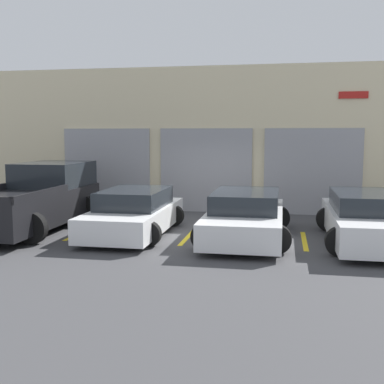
% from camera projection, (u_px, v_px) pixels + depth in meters
% --- Properties ---
extents(ground_plane, '(28.00, 28.00, 0.00)m').
position_uv_depth(ground_plane, '(196.00, 228.00, 13.53)').
color(ground_plane, '#3D3D3F').
extents(shophouse_building, '(16.39, 0.68, 4.90)m').
position_uv_depth(shophouse_building, '(213.00, 141.00, 16.45)').
color(shophouse_building, beige).
rests_on(shophouse_building, ground).
extents(pickup_truck, '(2.52, 5.09, 1.79)m').
position_uv_depth(pickup_truck, '(37.00, 199.00, 13.49)').
color(pickup_truck, black).
rests_on(pickup_truck, ground).
extents(sedan_white, '(2.26, 4.51, 1.20)m').
position_uv_depth(sedan_white, '(245.00, 216.00, 12.15)').
color(sedan_white, white).
rests_on(sedan_white, ground).
extents(sedan_side, '(2.21, 4.57, 1.23)m').
position_uv_depth(sedan_side, '(367.00, 219.00, 11.61)').
color(sedan_side, white).
rests_on(sedan_side, ground).
extents(van_right, '(2.13, 4.22, 1.19)m').
position_uv_depth(van_right, '(134.00, 213.00, 12.69)').
color(van_right, white).
rests_on(van_right, ground).
extents(parking_stripe_left, '(0.12, 2.20, 0.01)m').
position_uv_depth(parking_stripe_left, '(82.00, 232.00, 13.00)').
color(parking_stripe_left, gold).
rests_on(parking_stripe_left, ground).
extents(parking_stripe_centre, '(0.12, 2.20, 0.01)m').
position_uv_depth(parking_stripe_centre, '(188.00, 236.00, 12.46)').
color(parking_stripe_centre, gold).
rests_on(parking_stripe_centre, ground).
extents(parking_stripe_right, '(0.12, 2.20, 0.01)m').
position_uv_depth(parking_stripe_right, '(304.00, 241.00, 11.92)').
color(parking_stripe_right, gold).
rests_on(parking_stripe_right, ground).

